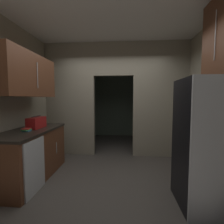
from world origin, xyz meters
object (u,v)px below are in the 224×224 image
at_px(dishwasher, 35,167).
at_px(boombox, 36,123).
at_px(book_stack, 27,130).
at_px(refrigerator, 209,144).

bearing_deg(dishwasher, boombox, 115.56).
bearing_deg(boombox, book_stack, -90.99).
xyz_separation_m(boombox, book_stack, (-0.01, -0.31, -0.08)).
bearing_deg(boombox, dishwasher, -64.44).
bearing_deg(refrigerator, book_stack, 171.11).
distance_m(refrigerator, dishwasher, 2.52).
bearing_deg(book_stack, refrigerator, -8.89).
height_order(dishwasher, book_stack, book_stack).
relative_size(boombox, book_stack, 2.57).
bearing_deg(refrigerator, dishwasher, 177.46).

